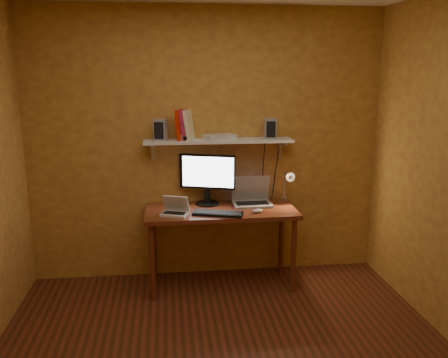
{
  "coord_description": "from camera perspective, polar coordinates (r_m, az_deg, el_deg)",
  "views": [
    {
      "loc": [
        -0.38,
        -2.91,
        2.01
      ],
      "look_at": [
        0.11,
        1.18,
        1.06
      ],
      "focal_mm": 38.0,
      "sensor_mm": 36.0,
      "label": 1
    }
  ],
  "objects": [
    {
      "name": "room",
      "position": [
        3.02,
        0.54,
        -0.64
      ],
      "size": [
        3.44,
        3.24,
        2.64
      ],
      "color": "#602A18",
      "rests_on": "ground"
    },
    {
      "name": "desk",
      "position": [
        4.43,
        -0.35,
        -4.72
      ],
      "size": [
        1.4,
        0.6,
        0.75
      ],
      "color": "brown",
      "rests_on": "ground"
    },
    {
      "name": "wall_shelf",
      "position": [
        4.46,
        -0.65,
        4.57
      ],
      "size": [
        1.4,
        0.25,
        0.21
      ],
      "color": "white",
      "rests_on": "room"
    },
    {
      "name": "monitor",
      "position": [
        4.5,
        -2.03,
        0.3
      ],
      "size": [
        0.52,
        0.29,
        0.49
      ],
      "rotation": [
        0.0,
        0.0,
        -0.32
      ],
      "color": "black",
      "rests_on": "desk"
    },
    {
      "name": "laptop",
      "position": [
        4.56,
        3.32,
        -2.16
      ],
      "size": [
        0.37,
        0.27,
        0.27
      ],
      "rotation": [
        0.0,
        0.0,
        0.01
      ],
      "color": "#919499",
      "rests_on": "desk"
    },
    {
      "name": "netbook",
      "position": [
        4.26,
        -5.89,
        -3.64
      ],
      "size": [
        0.27,
        0.24,
        0.17
      ],
      "rotation": [
        0.0,
        0.0,
        -0.35
      ],
      "color": "silver",
      "rests_on": "desk"
    },
    {
      "name": "keyboard",
      "position": [
        4.24,
        -0.74,
        -4.16
      ],
      "size": [
        0.47,
        0.28,
        0.02
      ],
      "primitive_type": "cube",
      "rotation": [
        0.0,
        0.0,
        -0.32
      ],
      "color": "black",
      "rests_on": "desk"
    },
    {
      "name": "mouse",
      "position": [
        4.31,
        4.09,
        -3.83
      ],
      "size": [
        0.11,
        0.09,
        0.03
      ],
      "primitive_type": "ellipsoid",
      "rotation": [
        0.0,
        0.0,
        0.27
      ],
      "color": "silver",
      "rests_on": "desk"
    },
    {
      "name": "desk_lamp",
      "position": [
        4.59,
        7.67,
        -0.4
      ],
      "size": [
        0.09,
        0.23,
        0.38
      ],
      "color": "silver",
      "rests_on": "desk"
    },
    {
      "name": "speaker_left",
      "position": [
        4.42,
        -7.63,
        5.88
      ],
      "size": [
        0.14,
        0.14,
        0.2
      ],
      "primitive_type": "cube",
      "rotation": [
        0.0,
        0.0,
        -0.29
      ],
      "color": "#919499",
      "rests_on": "wall_shelf"
    },
    {
      "name": "speaker_right",
      "position": [
        4.51,
        5.55,
        6.04
      ],
      "size": [
        0.11,
        0.11,
        0.19
      ],
      "primitive_type": "cube",
      "rotation": [
        0.0,
        0.0,
        -0.05
      ],
      "color": "#919499",
      "rests_on": "wall_shelf"
    },
    {
      "name": "books",
      "position": [
        4.44,
        -4.75,
        6.51
      ],
      "size": [
        0.19,
        0.2,
        0.28
      ],
      "color": "red",
      "rests_on": "wall_shelf"
    },
    {
      "name": "shelf_camera",
      "position": [
        4.38,
        -4.72,
        4.96
      ],
      "size": [
        0.1,
        0.04,
        0.06
      ],
      "color": "silver",
      "rests_on": "wall_shelf"
    },
    {
      "name": "router",
      "position": [
        4.46,
        -0.53,
        5.07
      ],
      "size": [
        0.32,
        0.26,
        0.05
      ],
      "primitive_type": "cube",
      "rotation": [
        0.0,
        0.0,
        0.3
      ],
      "color": "silver",
      "rests_on": "wall_shelf"
    }
  ]
}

